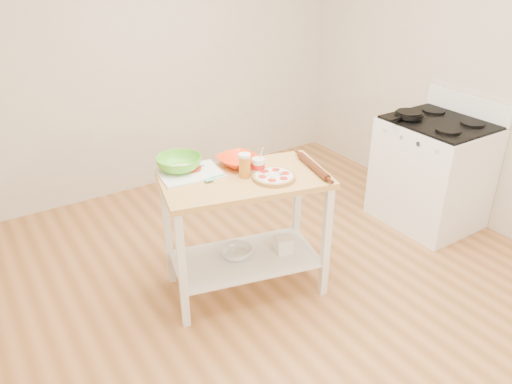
{
  "coord_description": "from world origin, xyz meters",
  "views": [
    {
      "loc": [
        -1.79,
        -2.28,
        2.32
      ],
      "look_at": [
        -0.15,
        0.27,
        0.75
      ],
      "focal_mm": 35.0,
      "sensor_mm": 36.0,
      "label": 1
    }
  ],
  "objects_px": {
    "rolling_pin": "(313,166)",
    "shelf_bin": "(283,244)",
    "cutting_board": "(190,173)",
    "knife": "(179,169)",
    "yogurt_tub": "(258,166)",
    "orange_bowl": "(238,161)",
    "gas_stove": "(432,172)",
    "prep_island": "(245,210)",
    "skillet": "(409,115)",
    "pizza": "(274,177)",
    "green_bowl": "(179,164)",
    "spatula": "(214,178)",
    "shelf_glass_bowl": "(236,252)",
    "beer_pint": "(245,165)"
  },
  "relations": [
    {
      "from": "skillet",
      "to": "pizza",
      "type": "distance_m",
      "value": 1.59
    },
    {
      "from": "prep_island",
      "to": "pizza",
      "type": "relative_size",
      "value": 4.27
    },
    {
      "from": "orange_bowl",
      "to": "green_bowl",
      "type": "height_order",
      "value": "green_bowl"
    },
    {
      "from": "gas_stove",
      "to": "cutting_board",
      "type": "distance_m",
      "value": 2.24
    },
    {
      "from": "skillet",
      "to": "beer_pint",
      "type": "height_order",
      "value": "beer_pint"
    },
    {
      "from": "rolling_pin",
      "to": "beer_pint",
      "type": "bearing_deg",
      "value": 160.7
    },
    {
      "from": "spatula",
      "to": "beer_pint",
      "type": "distance_m",
      "value": 0.22
    },
    {
      "from": "skillet",
      "to": "knife",
      "type": "xyz_separation_m",
      "value": [
        -2.04,
        0.15,
        -0.06
      ]
    },
    {
      "from": "prep_island",
      "to": "pizza",
      "type": "xyz_separation_m",
      "value": [
        0.14,
        -0.13,
        0.27
      ]
    },
    {
      "from": "cutting_board",
      "to": "spatula",
      "type": "relative_size",
      "value": 2.85
    },
    {
      "from": "shelf_bin",
      "to": "cutting_board",
      "type": "bearing_deg",
      "value": 150.61
    },
    {
      "from": "pizza",
      "to": "shelf_bin",
      "type": "height_order",
      "value": "pizza"
    },
    {
      "from": "skillet",
      "to": "spatula",
      "type": "bearing_deg",
      "value": 175.69
    },
    {
      "from": "pizza",
      "to": "beer_pint",
      "type": "distance_m",
      "value": 0.2
    },
    {
      "from": "spatula",
      "to": "knife",
      "type": "xyz_separation_m",
      "value": [
        -0.13,
        0.24,
        0.0
      ]
    },
    {
      "from": "beer_pint",
      "to": "yogurt_tub",
      "type": "height_order",
      "value": "yogurt_tub"
    },
    {
      "from": "rolling_pin",
      "to": "shelf_glass_bowl",
      "type": "bearing_deg",
      "value": 158.68
    },
    {
      "from": "knife",
      "to": "gas_stove",
      "type": "bearing_deg",
      "value": 4.9
    },
    {
      "from": "skillet",
      "to": "knife",
      "type": "distance_m",
      "value": 2.05
    },
    {
      "from": "orange_bowl",
      "to": "green_bowl",
      "type": "relative_size",
      "value": 0.87
    },
    {
      "from": "green_bowl",
      "to": "rolling_pin",
      "type": "xyz_separation_m",
      "value": [
        0.77,
        -0.48,
        -0.02
      ]
    },
    {
      "from": "skillet",
      "to": "green_bowl",
      "type": "xyz_separation_m",
      "value": [
        -2.03,
        0.18,
        -0.03
      ]
    },
    {
      "from": "beer_pint",
      "to": "yogurt_tub",
      "type": "distance_m",
      "value": 0.11
    },
    {
      "from": "green_bowl",
      "to": "pizza",
      "type": "bearing_deg",
      "value": -44.9
    },
    {
      "from": "cutting_board",
      "to": "knife",
      "type": "height_order",
      "value": "cutting_board"
    },
    {
      "from": "prep_island",
      "to": "orange_bowl",
      "type": "distance_m",
      "value": 0.35
    },
    {
      "from": "prep_island",
      "to": "gas_stove",
      "type": "distance_m",
      "value": 1.9
    },
    {
      "from": "gas_stove",
      "to": "shelf_bin",
      "type": "xyz_separation_m",
      "value": [
        -1.62,
        -0.04,
        -0.16
      ]
    },
    {
      "from": "skillet",
      "to": "orange_bowl",
      "type": "relative_size",
      "value": 1.4
    },
    {
      "from": "orange_bowl",
      "to": "shelf_glass_bowl",
      "type": "bearing_deg",
      "value": -127.64
    },
    {
      "from": "shelf_glass_bowl",
      "to": "shelf_bin",
      "type": "relative_size",
      "value": 1.96
    },
    {
      "from": "yogurt_tub",
      "to": "prep_island",
      "type": "bearing_deg",
      "value": -179.23
    },
    {
      "from": "prep_island",
      "to": "knife",
      "type": "bearing_deg",
      "value": 136.99
    },
    {
      "from": "orange_bowl",
      "to": "skillet",
      "type": "bearing_deg",
      "value": -1.15
    },
    {
      "from": "cutting_board",
      "to": "spatula",
      "type": "height_order",
      "value": "cutting_board"
    },
    {
      "from": "gas_stove",
      "to": "orange_bowl",
      "type": "height_order",
      "value": "gas_stove"
    },
    {
      "from": "rolling_pin",
      "to": "shelf_bin",
      "type": "xyz_separation_m",
      "value": [
        -0.18,
        0.07,
        -0.61
      ]
    },
    {
      "from": "yogurt_tub",
      "to": "shelf_glass_bowl",
      "type": "xyz_separation_m",
      "value": [
        -0.16,
        0.04,
        -0.66
      ]
    },
    {
      "from": "knife",
      "to": "rolling_pin",
      "type": "distance_m",
      "value": 0.9
    },
    {
      "from": "yogurt_tub",
      "to": "orange_bowl",
      "type": "bearing_deg",
      "value": 104.47
    },
    {
      "from": "gas_stove",
      "to": "rolling_pin",
      "type": "height_order",
      "value": "gas_stove"
    },
    {
      "from": "knife",
      "to": "green_bowl",
      "type": "height_order",
      "value": "green_bowl"
    },
    {
      "from": "pizza",
      "to": "cutting_board",
      "type": "height_order",
      "value": "pizza"
    },
    {
      "from": "pizza",
      "to": "shelf_bin",
      "type": "distance_m",
      "value": 0.61
    },
    {
      "from": "prep_island",
      "to": "rolling_pin",
      "type": "height_order",
      "value": "rolling_pin"
    },
    {
      "from": "gas_stove",
      "to": "beer_pint",
      "type": "bearing_deg",
      "value": 178.24
    },
    {
      "from": "orange_bowl",
      "to": "yogurt_tub",
      "type": "xyz_separation_m",
      "value": [
        0.05,
        -0.18,
        0.02
      ]
    },
    {
      "from": "skillet",
      "to": "pizza",
      "type": "height_order",
      "value": "skillet"
    },
    {
      "from": "pizza",
      "to": "shelf_bin",
      "type": "xyz_separation_m",
      "value": [
        0.13,
        0.05,
        -0.6
      ]
    },
    {
      "from": "cutting_board",
      "to": "orange_bowl",
      "type": "xyz_separation_m",
      "value": [
        0.35,
        -0.05,
        0.03
      ]
    }
  ]
}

